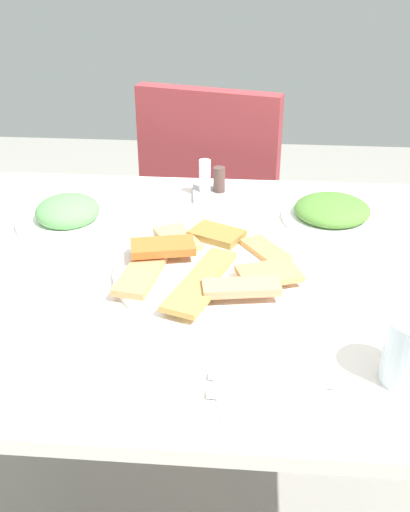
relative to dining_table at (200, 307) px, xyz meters
The scene contains 9 objects.
dining_table is the anchor object (origin of this frame).
dining_chair 0.79m from the dining_table, 90.86° to the left, with size 0.51×0.51×0.92m.
pide_platter 0.10m from the dining_table, 48.06° to the right, with size 0.35×0.35×0.04m.
salad_plate_greens 0.35m from the dining_table, 41.37° to the left, with size 0.22×0.22×0.05m.
salad_plate_rice 0.35m from the dining_table, 150.09° to the left, with size 0.21×0.21×0.06m.
paper_napkin 0.35m from the dining_table, 69.09° to the right, with size 0.15×0.15×0.00m, color white.
fork 0.37m from the dining_table, 70.12° to the right, with size 0.17×0.02×0.01m, color silver.
spoon 0.34m from the dining_table, 67.96° to the right, with size 0.17×0.01×0.01m, color silver.
condiment_caddy 0.34m from the dining_table, 90.54° to the left, with size 0.10×0.10×0.08m.
Camera 1 is at (0.09, -0.96, 1.32)m, focal length 43.32 mm.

